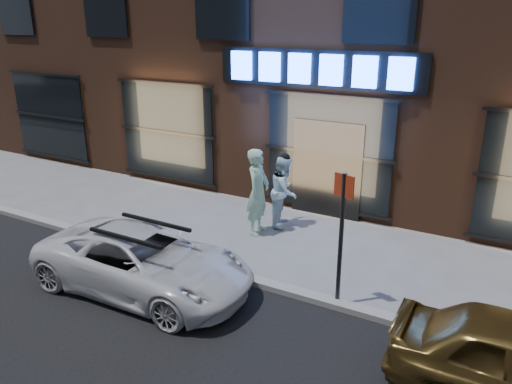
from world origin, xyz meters
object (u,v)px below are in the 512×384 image
man_bowtie (258,192)px  white_suv (143,261)px  sign_post (342,228)px  man_cap (284,191)px

man_bowtie → white_suv: man_bowtie is taller
white_suv → sign_post: sign_post is taller
man_bowtie → sign_post: bearing=-132.6°
man_cap → sign_post: (2.39, -2.73, 0.60)m
man_cap → white_suv: size_ratio=0.41×
white_suv → sign_post: (3.27, 1.25, 0.88)m
sign_post → man_bowtie: bearing=161.6°
man_cap → man_bowtie: bearing=142.2°
man_cap → white_suv: bearing=154.3°
man_bowtie → white_suv: size_ratio=0.48×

